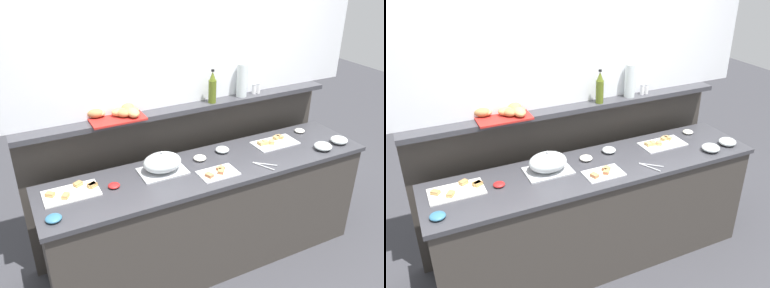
% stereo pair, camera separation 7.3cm
% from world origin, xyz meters
% --- Properties ---
extents(ground_plane, '(12.00, 12.00, 0.00)m').
position_xyz_m(ground_plane, '(0.00, 0.60, 0.00)').
color(ground_plane, '#38383D').
extents(buffet_counter, '(2.58, 0.61, 0.92)m').
position_xyz_m(buffet_counter, '(0.00, 0.00, 0.46)').
color(buffet_counter, '#3D3833').
rests_on(buffet_counter, ground_plane).
extents(back_ledge_unit, '(2.68, 0.22, 1.26)m').
position_xyz_m(back_ledge_unit, '(0.00, 0.48, 0.66)').
color(back_ledge_unit, '#3D3833').
rests_on(back_ledge_unit, ground_plane).
extents(upper_wall_panel, '(3.28, 0.08, 1.34)m').
position_xyz_m(upper_wall_panel, '(0.00, 0.50, 1.93)').
color(upper_wall_panel, white).
rests_on(upper_wall_panel, back_ledge_unit).
extents(sandwich_platter_side, '(0.37, 0.21, 0.04)m').
position_xyz_m(sandwich_platter_side, '(-1.02, 0.09, 0.93)').
color(sandwich_platter_side, white).
rests_on(sandwich_platter_side, buffet_counter).
extents(sandwich_platter_rear, '(0.28, 0.18, 0.04)m').
position_xyz_m(sandwich_platter_rear, '(-0.02, -0.13, 0.93)').
color(sandwich_platter_rear, silver).
rests_on(sandwich_platter_rear, buffet_counter).
extents(sandwich_platter_front, '(0.38, 0.20, 0.04)m').
position_xyz_m(sandwich_platter_front, '(0.65, 0.09, 0.93)').
color(sandwich_platter_front, silver).
rests_on(sandwich_platter_front, buffet_counter).
extents(serving_cloche, '(0.34, 0.24, 0.17)m').
position_xyz_m(serving_cloche, '(-0.37, 0.08, 0.99)').
color(serving_cloche, '#B7BABF').
rests_on(serving_cloche, buffet_counter).
extents(glass_bowl_large, '(0.11, 0.11, 0.04)m').
position_xyz_m(glass_bowl_large, '(0.19, 0.15, 0.94)').
color(glass_bowl_large, silver).
rests_on(glass_bowl_large, buffet_counter).
extents(glass_bowl_medium, '(0.14, 0.14, 0.06)m').
position_xyz_m(glass_bowl_medium, '(1.14, -0.15, 0.94)').
color(glass_bowl_medium, silver).
rests_on(glass_bowl_medium, buffet_counter).
extents(glass_bowl_small, '(0.14, 0.14, 0.06)m').
position_xyz_m(glass_bowl_small, '(0.94, -0.17, 0.94)').
color(glass_bowl_small, silver).
rests_on(glass_bowl_small, buffet_counter).
extents(condiment_bowl_red, '(0.10, 0.10, 0.03)m').
position_xyz_m(condiment_bowl_red, '(-1.18, -0.16, 0.93)').
color(condiment_bowl_red, teal).
rests_on(condiment_bowl_red, buffet_counter).
extents(condiment_bowl_dark, '(0.08, 0.08, 0.03)m').
position_xyz_m(condiment_bowl_dark, '(-0.75, 0.04, 0.93)').
color(condiment_bowl_dark, red).
rests_on(condiment_bowl_dark, buffet_counter).
extents(condiment_bowl_teal, '(0.09, 0.09, 0.03)m').
position_xyz_m(condiment_bowl_teal, '(0.99, 0.17, 0.93)').
color(condiment_bowl_teal, silver).
rests_on(condiment_bowl_teal, buffet_counter).
extents(condiment_bowl_cream, '(0.10, 0.10, 0.04)m').
position_xyz_m(condiment_bowl_cream, '(-0.04, 0.12, 0.93)').
color(condiment_bowl_cream, silver).
rests_on(condiment_bowl_cream, buffet_counter).
extents(serving_tongs, '(0.15, 0.17, 0.01)m').
position_xyz_m(serving_tongs, '(0.35, -0.18, 0.92)').
color(serving_tongs, '#B7BABF').
rests_on(serving_tongs, buffet_counter).
extents(olive_oil_bottle, '(0.06, 0.06, 0.28)m').
position_xyz_m(olive_oil_bottle, '(0.21, 0.38, 1.38)').
color(olive_oil_bottle, '#56661E').
rests_on(olive_oil_bottle, back_ledge_unit).
extents(salt_shaker, '(0.03, 0.03, 0.09)m').
position_xyz_m(salt_shaker, '(0.64, 0.40, 1.30)').
color(salt_shaker, white).
rests_on(salt_shaker, back_ledge_unit).
extents(pepper_shaker, '(0.03, 0.03, 0.09)m').
position_xyz_m(pepper_shaker, '(0.68, 0.40, 1.30)').
color(pepper_shaker, white).
rests_on(pepper_shaker, back_ledge_unit).
extents(bread_basket, '(0.42, 0.29, 0.08)m').
position_xyz_m(bread_basket, '(-0.57, 0.42, 1.30)').
color(bread_basket, '#B2231E').
rests_on(bread_basket, back_ledge_unit).
extents(water_carafe, '(0.09, 0.09, 0.28)m').
position_xyz_m(water_carafe, '(0.51, 0.40, 1.40)').
color(water_carafe, silver).
rests_on(water_carafe, back_ledge_unit).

